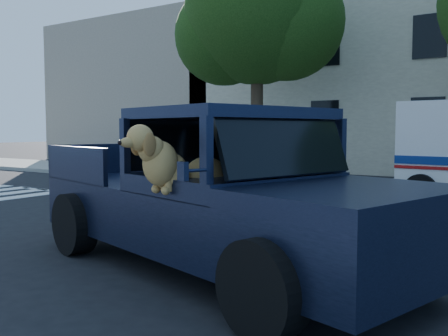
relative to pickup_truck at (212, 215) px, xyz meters
The scene contains 6 objects.
ground 1.58m from the pickup_truck, 148.56° to the left, with size 120.00×120.00×0.00m, color black.
far_sidewalk 10.03m from the pickup_truck, 96.95° to the left, with size 60.00×4.00×0.15m, color gray.
lane_stripes 4.27m from the pickup_truck, 79.24° to the left, with size 21.60×0.14×0.01m, color silver, non-canonical shape.
street_tree_left 12.62m from the pickup_truck, 116.56° to the left, with size 6.00×5.20×8.60m.
building_left 23.90m from the pickup_truck, 133.24° to the left, with size 12.00×6.00×8.00m, color tan.
pickup_truck is the anchor object (origin of this frame).
Camera 1 is at (4.87, -6.02, 1.80)m, focal length 40.00 mm.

